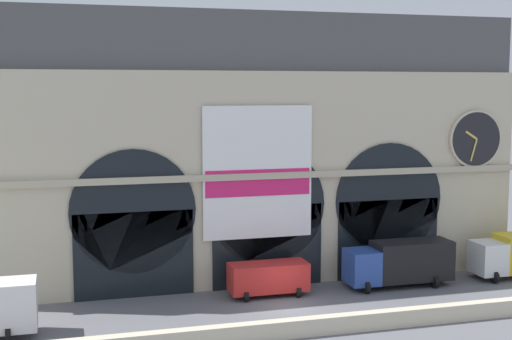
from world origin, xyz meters
TOP-DOWN VIEW (x-y plane):
  - ground_plane at (0.00, 0.00)m, footprint 200.00×200.00m
  - quay_parapet_wall at (0.00, -4.88)m, footprint 90.00×0.70m
  - station_building at (0.02, 7.56)m, footprint 38.12×5.53m
  - van_center at (-0.56, 2.90)m, footprint 5.20×2.48m
  - box_truck_mideast at (8.83, 2.58)m, footprint 7.50×2.91m

SIDE VIEW (x-z plane):
  - ground_plane at x=0.00m, z-range 0.00..0.00m
  - quay_parapet_wall at x=0.00m, z-range 0.00..1.00m
  - van_center at x=-0.56m, z-range 0.15..2.35m
  - box_truck_mideast at x=8.83m, z-range 0.14..3.26m
  - station_building at x=0.02m, z-range -0.28..18.55m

